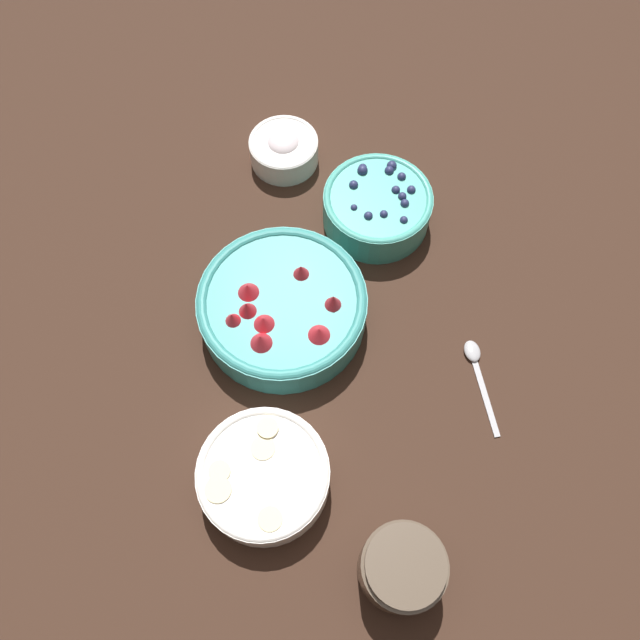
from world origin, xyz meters
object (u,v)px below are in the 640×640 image
jar_chocolate (401,568)px  bowl_bananas (264,475)px  bowl_blueberries (377,206)px  bowl_cream (284,148)px  bowl_strawberries (282,306)px

jar_chocolate → bowl_bananas: bearing=11.0°
bowl_blueberries → bowl_cream: bowl_blueberries is taller
bowl_strawberries → bowl_cream: bowl_strawberries is taller
bowl_blueberries → bowl_cream: (0.18, 0.02, -0.01)m
bowl_strawberries → bowl_blueberries: (0.02, -0.22, -0.00)m
bowl_bananas → bowl_strawberries: bearing=-49.9°
bowl_blueberries → jar_chocolate: size_ratio=1.67×
bowl_strawberries → bowl_bananas: bowl_strawberries is taller
bowl_strawberries → bowl_blueberries: size_ratio=1.44×
bowl_strawberries → bowl_cream: (0.20, -0.20, -0.01)m
bowl_cream → jar_chocolate: 0.64m
jar_chocolate → bowl_blueberries: bearing=-44.8°
bowl_blueberries → bowl_bananas: (-0.17, 0.39, -0.00)m
bowl_blueberries → jar_chocolate: 0.51m
bowl_strawberries → bowl_bananas: (-0.15, 0.18, -0.00)m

